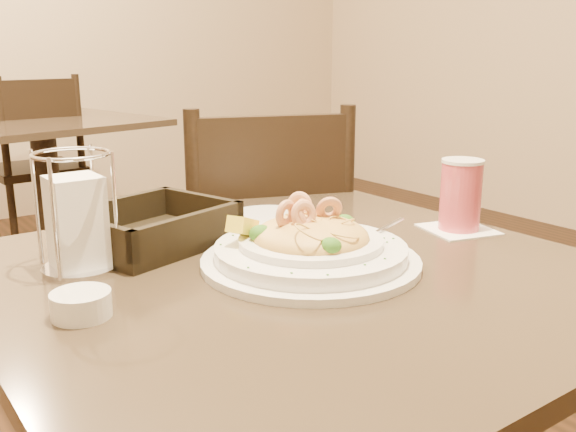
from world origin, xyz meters
TOP-DOWN VIEW (x-y plane):
  - main_table at (0.00, 0.00)m, footprint 0.90×0.90m
  - background_table at (0.29, 2.38)m, footprint 1.06×1.06m
  - dining_chair_near at (0.30, 0.56)m, footprint 0.54×0.54m
  - dining_chair_far at (0.31, 2.58)m, footprint 0.44×0.44m
  - pasta_bowl at (0.03, -0.00)m, footprint 0.38×0.34m
  - drink_glass at (0.37, -0.01)m, footprint 0.14×0.14m
  - bread_basket at (-0.12, 0.25)m, footprint 0.29×0.26m
  - napkin_caddy at (-0.27, 0.20)m, footprint 0.12×0.12m
  - side_plate at (0.13, 0.27)m, footprint 0.16×0.16m
  - butter_ramekin at (-0.33, 0.02)m, footprint 0.08×0.08m

SIDE VIEW (x-z plane):
  - dining_chair_near at x=0.30m, z-range 0.03..0.96m
  - dining_chair_far at x=0.31m, z-range 0.03..0.96m
  - main_table at x=0.00m, z-range 0.13..0.86m
  - background_table at x=0.29m, z-range 0.13..0.86m
  - side_plate at x=0.13m, z-range 0.73..0.74m
  - butter_ramekin at x=-0.33m, z-range 0.73..0.76m
  - bread_basket at x=-0.12m, z-range 0.72..0.79m
  - pasta_bowl at x=0.03m, z-range 0.70..0.81m
  - drink_glass at x=0.37m, z-range 0.73..0.86m
  - napkin_caddy at x=-0.27m, z-range 0.71..0.90m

